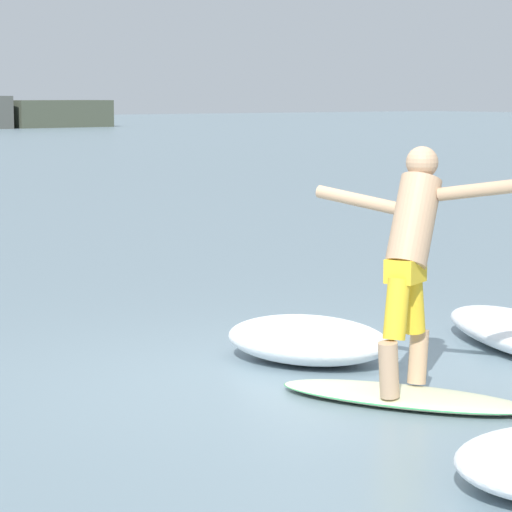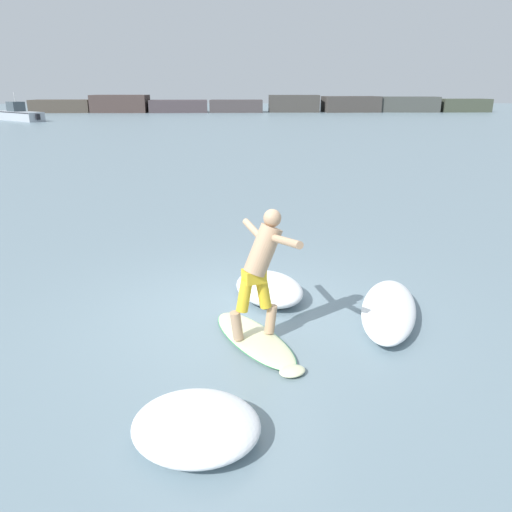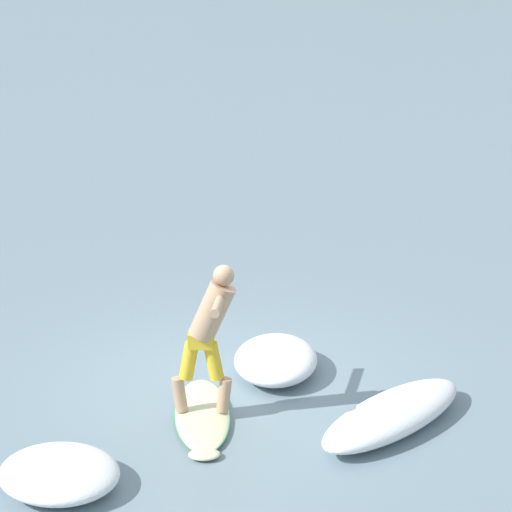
% 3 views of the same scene
% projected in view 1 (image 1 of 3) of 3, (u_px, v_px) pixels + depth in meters
% --- Properties ---
extents(ground_plane, '(200.00, 200.00, 0.00)m').
position_uv_depth(ground_plane, '(300.00, 380.00, 8.81)').
color(ground_plane, gray).
extents(surfboard, '(1.34, 1.89, 0.22)m').
position_uv_depth(surfboard, '(408.00, 397.00, 8.15)').
color(surfboard, beige).
rests_on(surfboard, ground).
extents(surfer, '(0.85, 1.49, 1.64)m').
position_uv_depth(surfer, '(412.00, 247.00, 8.11)').
color(surfer, tan).
rests_on(surfer, surfboard).
extents(wave_foam_at_nose, '(1.36, 1.59, 0.35)m').
position_uv_depth(wave_foam_at_nose, '(308.00, 340.00, 9.39)').
color(wave_foam_at_nose, white).
rests_on(wave_foam_at_nose, ground).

